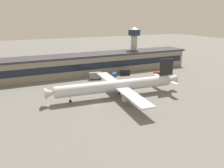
% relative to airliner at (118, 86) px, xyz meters
% --- Properties ---
extents(ground_plane, '(600.00, 600.00, 0.00)m').
position_rel_airliner_xyz_m(ground_plane, '(-13.15, -5.46, -5.22)').
color(ground_plane, slate).
extents(terminal_building, '(176.15, 17.80, 12.50)m').
position_rel_airliner_xyz_m(terminal_building, '(-13.15, 48.49, 1.05)').
color(terminal_building, gray).
rests_on(terminal_building, ground_plane).
extents(airliner, '(64.23, 55.44, 16.11)m').
position_rel_airliner_xyz_m(airliner, '(0.00, 0.00, 0.00)').
color(airliner, silver).
rests_on(airliner, ground_plane).
extents(control_tower, '(8.57, 8.57, 28.86)m').
position_rel_airliner_xyz_m(control_tower, '(38.71, 52.00, 12.93)').
color(control_tower, '#B7B7B2').
rests_on(control_tower, ground_plane).
extents(pushback_tractor, '(5.38, 5.00, 1.75)m').
position_rel_airliner_xyz_m(pushback_tractor, '(41.10, 25.99, -4.17)').
color(pushback_tractor, red).
rests_on(pushback_tractor, ground_plane).
extents(stair_truck, '(6.40, 3.74, 3.55)m').
position_rel_airliner_xyz_m(stair_truck, '(21.72, 33.54, -3.24)').
color(stair_truck, black).
rests_on(stair_truck, ground_plane).
extents(crew_van, '(4.69, 5.56, 2.55)m').
position_rel_airliner_xyz_m(crew_van, '(13.68, 32.03, -3.76)').
color(crew_van, '#2651A5').
rests_on(crew_van, ground_plane).
extents(catering_truck, '(7.54, 3.81, 4.15)m').
position_rel_airliner_xyz_m(catering_truck, '(1.48, 32.18, -2.93)').
color(catering_truck, gray).
rests_on(catering_truck, ground_plane).
extents(traffic_cone_0, '(0.45, 0.45, 0.57)m').
position_rel_airliner_xyz_m(traffic_cone_0, '(20.86, -12.32, -4.94)').
color(traffic_cone_0, '#F2590C').
rests_on(traffic_cone_0, ground_plane).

